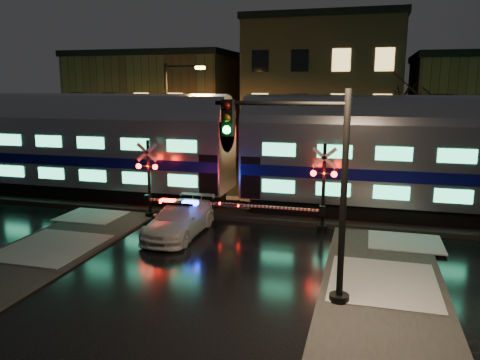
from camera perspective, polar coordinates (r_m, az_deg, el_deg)
name	(u,v)px	position (r m, az deg, el deg)	size (l,w,h in m)	color
ground	(225,241)	(20.41, -1.88, -7.42)	(120.00, 120.00, 0.00)	black
ballast	(252,209)	(24.99, 1.52, -3.58)	(90.00, 4.20, 0.24)	black
sidewalk_right	(386,328)	(14.07, 17.32, -16.81)	(4.00, 20.00, 0.12)	#2D2D2D
building_left	(161,108)	(44.63, -9.61, 8.61)	(14.00, 10.00, 9.00)	brown
building_mid	(325,96)	(41.12, 10.29, 10.10)	(12.00, 11.00, 11.50)	brown
train	(237,148)	(24.56, -0.33, 3.93)	(51.00, 3.12, 5.92)	black
police_car	(179,219)	(21.13, -7.41, -4.78)	(2.05, 4.99, 1.61)	silver
crossing_signal_right	(315,196)	(21.43, 9.14, -1.96)	(5.75, 0.65, 4.07)	black
crossing_signal_left	(155,187)	(23.59, -10.32, -0.87)	(5.60, 0.65, 3.97)	black
traffic_light	(309,193)	(14.06, 8.36, -1.55)	(4.22, 0.73, 6.52)	black
streetlight	(171,118)	(30.04, -8.41, 7.49)	(2.66, 0.28, 7.95)	black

